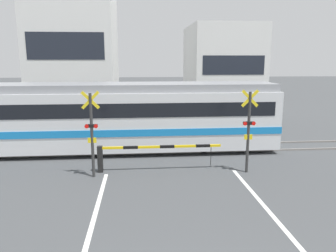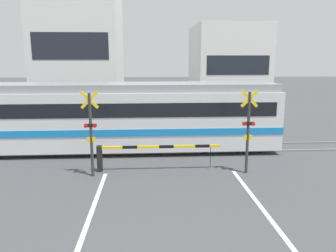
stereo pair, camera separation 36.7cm
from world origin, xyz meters
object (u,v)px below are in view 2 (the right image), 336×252
commuter_train (85,115)px  crossing_signal_right (248,128)px  crossing_barrier_far (186,123)px  crossing_barrier_near (136,152)px  crossing_signal_left (91,130)px

commuter_train → crossing_signal_right: size_ratio=5.64×
crossing_barrier_far → crossing_signal_right: crossing_signal_right is taller
crossing_signal_right → crossing_barrier_near: bearing=173.2°
crossing_barrier_near → crossing_signal_right: size_ratio=1.50×
crossing_signal_left → crossing_signal_right: (6.01, 0.00, 0.00)m
commuter_train → crossing_barrier_far: 5.97m
crossing_barrier_far → crossing_signal_right: size_ratio=1.50×
crossing_barrier_far → crossing_signal_right: 6.58m
commuter_train → crossing_barrier_near: size_ratio=3.75×
commuter_train → crossing_barrier_far: bearing=26.8°
commuter_train → crossing_barrier_near: commuter_train is taller
commuter_train → crossing_barrier_far: (5.26, 2.66, -0.97)m
crossing_signal_right → commuter_train: bearing=152.4°
crossing_barrier_near → crossing_signal_right: bearing=-6.8°
commuter_train → crossing_barrier_near: (2.57, -3.10, -0.97)m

